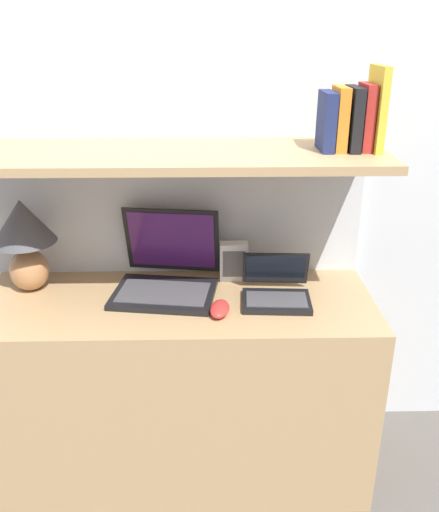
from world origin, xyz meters
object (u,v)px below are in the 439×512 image
object	(u,v)px
laptop_small	(276,291)
book_black	(353,119)
book_red	(365,117)
computer_mouse	(220,309)
book_orange	(339,119)
table_lamp	(24,235)
book_yellow	(376,109)
laptop_large	(167,275)
router_box	(234,261)
book_navy	(326,121)

from	to	relation	value
laptop_small	book_black	distance (m)	0.62
laptop_small	book_red	distance (m)	0.64
computer_mouse	book_orange	bearing A→B (deg)	22.46
laptop_small	computer_mouse	world-z (taller)	laptop_small
table_lamp	book_yellow	distance (m)	1.25
laptop_large	book_black	distance (m)	0.82
router_box	book_red	size ratio (longest dim) A/B	0.71
laptop_small	router_box	size ratio (longest dim) A/B	1.69
router_box	book_navy	distance (m)	0.61
computer_mouse	book_yellow	xyz separation A→B (m)	(0.49, 0.16, 0.62)
table_lamp	book_orange	xyz separation A→B (m)	(1.06, -0.04, 0.40)
computer_mouse	book_red	world-z (taller)	book_red
table_lamp	laptop_large	xyz separation A→B (m)	(0.49, -0.02, -0.15)
laptop_small	book_navy	bearing A→B (deg)	23.42
book_red	book_yellow	bearing A→B (deg)	0.00
laptop_small	book_red	xyz separation A→B (m)	(0.27, 0.06, 0.58)
laptop_large	book_red	world-z (taller)	book_red
book_orange	table_lamp	bearing A→B (deg)	177.66
table_lamp	laptop_large	size ratio (longest dim) A/B	0.85
book_navy	router_box	bearing A→B (deg)	158.93
book_red	table_lamp	bearing A→B (deg)	177.83
table_lamp	book_black	distance (m)	1.17
book_black	book_navy	distance (m)	0.08
laptop_large	book_navy	size ratio (longest dim) A/B	2.16
laptop_small	book_yellow	bearing A→B (deg)	11.78
router_box	book_yellow	distance (m)	0.72
router_box	book_navy	size ratio (longest dim) A/B	0.80
book_red	computer_mouse	bearing A→B (deg)	-161.18
laptop_large	laptop_small	bearing A→B (deg)	-13.02
router_box	computer_mouse	bearing A→B (deg)	-102.28
book_orange	computer_mouse	bearing A→B (deg)	-157.54
laptop_large	book_red	size ratio (longest dim) A/B	1.91
laptop_small	computer_mouse	xyz separation A→B (m)	(-0.20, -0.10, -0.02)
book_yellow	book_black	world-z (taller)	book_yellow
router_box	book_navy	bearing A→B (deg)	-21.07
book_navy	laptop_large	bearing A→B (deg)	177.16
computer_mouse	router_box	world-z (taller)	router_box
book_yellow	book_red	xyz separation A→B (m)	(-0.03, -0.00, -0.03)
router_box	book_orange	size ratio (longest dim) A/B	0.74
laptop_large	computer_mouse	distance (m)	0.26
computer_mouse	book_orange	distance (m)	0.72
table_lamp	laptop_small	world-z (taller)	table_lamp
table_lamp	book_navy	distance (m)	1.09
table_lamp	book_red	xyz separation A→B (m)	(1.14, -0.04, 0.40)
table_lamp	book_yellow	xyz separation A→B (m)	(1.17, -0.04, 0.43)
laptop_small	laptop_large	bearing A→B (deg)	166.98
router_box	book_red	xyz separation A→B (m)	(0.40, -0.11, 0.54)
laptop_large	book_black	world-z (taller)	book_black
book_black	laptop_small	bearing A→B (deg)	-164.65
table_lamp	laptop_large	world-z (taller)	table_lamp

